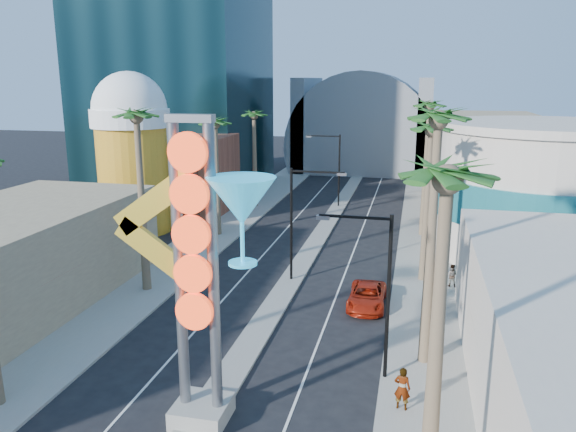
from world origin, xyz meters
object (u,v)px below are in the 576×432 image
object	(u,v)px
red_pickup	(367,296)
pedestrian_a	(402,388)
pedestrian_b	(452,275)
neon_sign	(215,254)

from	to	relation	value
red_pickup	pedestrian_a	size ratio (longest dim) A/B	2.53
red_pickup	pedestrian_b	bearing A→B (deg)	39.45
red_pickup	pedestrian_b	xyz separation A→B (m)	(5.28, 4.41, 0.25)
pedestrian_a	pedestrian_b	size ratio (longest dim) A/B	1.23
neon_sign	pedestrian_b	world-z (taller)	neon_sign
pedestrian_a	pedestrian_b	xyz separation A→B (m)	(2.82, 15.54, -0.18)
pedestrian_a	pedestrian_b	distance (m)	15.80
neon_sign	pedestrian_a	size ratio (longest dim) A/B	6.58
pedestrian_a	pedestrian_b	bearing A→B (deg)	-91.37
pedestrian_a	pedestrian_b	world-z (taller)	pedestrian_a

